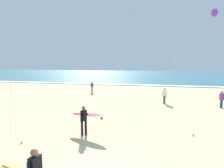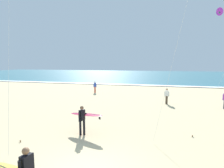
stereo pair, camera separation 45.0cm
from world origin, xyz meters
TOP-DOWN VIEW (x-y plane):
  - ocean_water at (0.00, 57.42)m, footprint 160.00×60.00m
  - shoreline_foam at (0.00, 27.72)m, footprint 160.00×1.70m
  - surfer_trailing at (-1.69, 3.98)m, footprint 2.37×1.20m
  - kite_delta_violet_near at (9.73, 20.66)m, footprint 2.94×4.04m
  - bystander_purple_top at (8.31, 12.45)m, footprint 0.33×0.42m
  - bystander_white_top at (3.31, 13.14)m, footprint 0.50×0.22m
  - bystander_blue_top at (-6.01, 17.93)m, footprint 0.48×0.28m

SIDE VIEW (x-z plane):
  - ocean_water at x=0.00m, z-range 0.00..0.08m
  - shoreline_foam at x=0.00m, z-range 0.08..0.09m
  - bystander_purple_top at x=8.31m, z-range 0.02..1.61m
  - bystander_white_top at x=3.31m, z-range 0.02..1.61m
  - bystander_blue_top at x=-6.01m, z-range 0.02..1.61m
  - surfer_trailing at x=-1.69m, z-range 0.20..1.90m
  - kite_delta_violet_near at x=9.73m, z-range 4.93..15.96m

